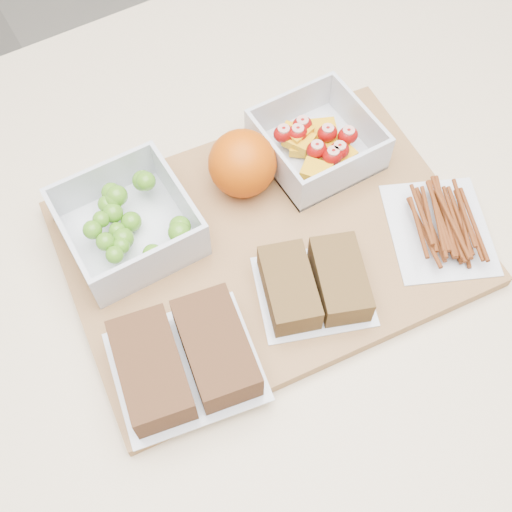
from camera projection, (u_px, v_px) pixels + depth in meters
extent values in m
plane|color=gray|center=(261.00, 457.00, 1.47)|extent=(4.00, 4.00, 0.00)
cube|color=beige|center=(263.00, 395.00, 1.08)|extent=(1.20, 0.90, 0.90)
cube|color=olive|center=(268.00, 243.00, 0.69)|extent=(0.45, 0.34, 0.02)
cube|color=silver|center=(131.00, 235.00, 0.69)|extent=(0.13, 0.13, 0.00)
cube|color=silver|center=(103.00, 181.00, 0.69)|extent=(0.13, 0.00, 0.05)
cube|color=silver|center=(153.00, 267.00, 0.64)|extent=(0.13, 0.00, 0.05)
cube|color=silver|center=(180.00, 197.00, 0.68)|extent=(0.00, 0.12, 0.05)
cube|color=silver|center=(72.00, 248.00, 0.65)|extent=(0.00, 0.12, 0.05)
sphere|color=#49841B|center=(123.00, 238.00, 0.66)|extent=(0.02, 0.02, 0.02)
sphere|color=#49841B|center=(105.00, 242.00, 0.65)|extent=(0.02, 0.02, 0.02)
sphere|color=#49841B|center=(114.00, 199.00, 0.67)|extent=(0.02, 0.02, 0.02)
sphere|color=#49841B|center=(131.00, 222.00, 0.67)|extent=(0.02, 0.02, 0.02)
sphere|color=#49841B|center=(92.00, 230.00, 0.66)|extent=(0.02, 0.02, 0.02)
sphere|color=#49841B|center=(117.00, 231.00, 0.67)|extent=(0.02, 0.02, 0.02)
sphere|color=#49841B|center=(101.00, 219.00, 0.66)|extent=(0.02, 0.02, 0.02)
sphere|color=#49841B|center=(179.00, 232.00, 0.65)|extent=(0.02, 0.02, 0.02)
sphere|color=#49841B|center=(143.00, 181.00, 0.69)|extent=(0.02, 0.02, 0.02)
sphere|color=#49841B|center=(117.00, 196.00, 0.67)|extent=(0.02, 0.02, 0.02)
sphere|color=#49841B|center=(115.00, 255.00, 0.64)|extent=(0.02, 0.02, 0.02)
sphere|color=#49841B|center=(146.00, 181.00, 0.68)|extent=(0.02, 0.02, 0.02)
sphere|color=#49841B|center=(153.00, 254.00, 0.65)|extent=(0.02, 0.02, 0.02)
sphere|color=#49841B|center=(107.00, 204.00, 0.67)|extent=(0.02, 0.02, 0.02)
sphere|color=#49841B|center=(113.00, 213.00, 0.67)|extent=(0.02, 0.02, 0.02)
sphere|color=#49841B|center=(111.00, 192.00, 0.68)|extent=(0.02, 0.02, 0.02)
sphere|color=#49841B|center=(180.00, 227.00, 0.65)|extent=(0.02, 0.02, 0.02)
sphere|color=#49841B|center=(181.00, 242.00, 0.66)|extent=(0.02, 0.02, 0.02)
sphere|color=#49841B|center=(112.00, 205.00, 0.67)|extent=(0.02, 0.02, 0.02)
sphere|color=#49841B|center=(122.00, 246.00, 0.65)|extent=(0.02, 0.02, 0.02)
cube|color=silver|center=(315.00, 153.00, 0.74)|extent=(0.12, 0.12, 0.00)
cube|color=silver|center=(290.00, 107.00, 0.75)|extent=(0.12, 0.00, 0.05)
cube|color=silver|center=(346.00, 175.00, 0.70)|extent=(0.12, 0.00, 0.05)
cube|color=silver|center=(359.00, 120.00, 0.74)|extent=(0.00, 0.11, 0.05)
cube|color=silver|center=(273.00, 160.00, 0.71)|extent=(0.00, 0.11, 0.05)
cube|color=#CF900B|center=(328.00, 155.00, 0.72)|extent=(0.03, 0.04, 0.01)
cube|color=#CF900B|center=(299.00, 136.00, 0.74)|extent=(0.04, 0.05, 0.01)
cube|color=#CF900B|center=(322.00, 139.00, 0.73)|extent=(0.04, 0.05, 0.01)
cube|color=#CF900B|center=(324.00, 132.00, 0.75)|extent=(0.04, 0.04, 0.01)
cube|color=#CF900B|center=(299.00, 140.00, 0.73)|extent=(0.04, 0.04, 0.01)
cube|color=#CF900B|center=(298.00, 132.00, 0.73)|extent=(0.03, 0.03, 0.01)
cube|color=#CF900B|center=(316.00, 171.00, 0.70)|extent=(0.04, 0.04, 0.01)
cube|color=#CF900B|center=(339.00, 154.00, 0.72)|extent=(0.03, 0.03, 0.01)
cube|color=#CF900B|center=(303.00, 146.00, 0.73)|extent=(0.04, 0.04, 0.01)
ellipsoid|color=#940C07|center=(327.00, 133.00, 0.72)|extent=(0.02, 0.02, 0.02)
ellipsoid|color=#940C07|center=(339.00, 150.00, 0.71)|extent=(0.02, 0.02, 0.02)
ellipsoid|color=#940C07|center=(283.00, 133.00, 0.72)|extent=(0.02, 0.02, 0.02)
ellipsoid|color=#940C07|center=(348.00, 135.00, 0.72)|extent=(0.02, 0.02, 0.02)
ellipsoid|color=#940C07|center=(298.00, 133.00, 0.72)|extent=(0.02, 0.02, 0.02)
ellipsoid|color=#940C07|center=(333.00, 156.00, 0.71)|extent=(0.02, 0.02, 0.02)
ellipsoid|color=#940C07|center=(317.00, 150.00, 0.71)|extent=(0.02, 0.02, 0.02)
ellipsoid|color=#940C07|center=(302.00, 125.00, 0.73)|extent=(0.02, 0.02, 0.02)
sphere|color=#C44A04|center=(242.00, 164.00, 0.69)|extent=(0.07, 0.07, 0.07)
cube|color=silver|center=(186.00, 367.00, 0.61)|extent=(0.16, 0.14, 0.00)
cube|color=#52321C|center=(151.00, 370.00, 0.59)|extent=(0.07, 0.11, 0.04)
cube|color=#52321C|center=(216.00, 348.00, 0.60)|extent=(0.07, 0.11, 0.04)
cube|color=silver|center=(313.00, 291.00, 0.65)|extent=(0.14, 0.13, 0.00)
cube|color=brown|center=(289.00, 287.00, 0.64)|extent=(0.07, 0.10, 0.03)
cube|color=brown|center=(340.00, 279.00, 0.64)|extent=(0.07, 0.10, 0.03)
cube|color=silver|center=(439.00, 229.00, 0.69)|extent=(0.15, 0.16, 0.00)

